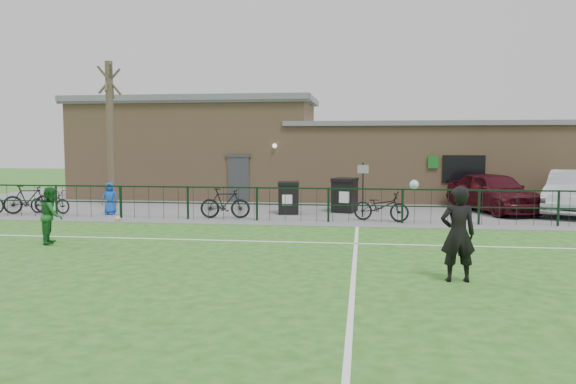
# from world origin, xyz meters

# --- Properties ---
(ground) EXTENTS (90.00, 90.00, 0.00)m
(ground) POSITION_xyz_m (0.00, 0.00, 0.00)
(ground) COLOR #265D1B
(ground) RESTS_ON ground
(paving_strip) EXTENTS (34.00, 13.00, 0.02)m
(paving_strip) POSITION_xyz_m (0.00, 13.50, 0.01)
(paving_strip) COLOR slate
(paving_strip) RESTS_ON ground
(pitch_line_touch) EXTENTS (28.00, 0.10, 0.01)m
(pitch_line_touch) POSITION_xyz_m (0.00, 7.80, 0.00)
(pitch_line_touch) COLOR white
(pitch_line_touch) RESTS_ON ground
(pitch_line_mid) EXTENTS (28.00, 0.10, 0.01)m
(pitch_line_mid) POSITION_xyz_m (0.00, 4.00, 0.00)
(pitch_line_mid) COLOR white
(pitch_line_mid) RESTS_ON ground
(pitch_line_perp) EXTENTS (0.10, 16.00, 0.01)m
(pitch_line_perp) POSITION_xyz_m (2.00, 0.00, 0.00)
(pitch_line_perp) COLOR white
(pitch_line_perp) RESTS_ON ground
(perimeter_fence) EXTENTS (28.00, 0.10, 1.20)m
(perimeter_fence) POSITION_xyz_m (0.00, 8.00, 0.60)
(perimeter_fence) COLOR black
(perimeter_fence) RESTS_ON ground
(bare_tree) EXTENTS (0.30, 0.30, 6.00)m
(bare_tree) POSITION_xyz_m (-8.00, 10.50, 3.00)
(bare_tree) COLOR #473B2B
(bare_tree) RESTS_ON ground
(wheelie_bin_left) EXTENTS (0.84, 0.93, 1.14)m
(wheelie_bin_left) POSITION_xyz_m (-0.65, 10.04, 0.59)
(wheelie_bin_left) COLOR black
(wheelie_bin_left) RESTS_ON paving_strip
(wheelie_bin_right) EXTENTS (1.04, 1.12, 1.25)m
(wheelie_bin_right) POSITION_xyz_m (1.46, 10.88, 0.65)
(wheelie_bin_right) COLOR black
(wheelie_bin_right) RESTS_ON paving_strip
(sign_post) EXTENTS (0.07, 0.07, 2.00)m
(sign_post) POSITION_xyz_m (2.17, 9.44, 1.02)
(sign_post) COLOR black
(sign_post) RESTS_ON paving_strip
(car_maroon) EXTENTS (3.44, 5.03, 1.59)m
(car_maroon) POSITION_xyz_m (7.25, 11.56, 0.82)
(car_maroon) COLOR #3F0B15
(car_maroon) RESTS_ON paving_strip
(car_silver) EXTENTS (3.70, 5.36, 1.67)m
(car_silver) POSITION_xyz_m (10.18, 11.33, 0.86)
(car_silver) COLOR #ACAFB4
(car_silver) RESTS_ON paving_strip
(bicycle_b) EXTENTS (1.89, 1.11, 1.10)m
(bicycle_b) POSITION_xyz_m (-10.54, 8.69, 0.57)
(bicycle_b) COLOR black
(bicycle_b) RESTS_ON paving_strip
(bicycle_c) EXTENTS (1.77, 0.77, 0.90)m
(bicycle_c) POSITION_xyz_m (-9.79, 8.90, 0.47)
(bicycle_c) COLOR black
(bicycle_c) RESTS_ON paving_strip
(bicycle_d) EXTENTS (1.84, 0.66, 1.09)m
(bicycle_d) POSITION_xyz_m (-2.75, 8.45, 0.56)
(bicycle_d) COLOR black
(bicycle_d) RESTS_ON paving_strip
(bicycle_e) EXTENTS (2.06, 1.19, 1.03)m
(bicycle_e) POSITION_xyz_m (2.80, 8.44, 0.53)
(bicycle_e) COLOR black
(bicycle_e) RESTS_ON paving_strip
(spectator_child) EXTENTS (0.67, 0.52, 1.22)m
(spectator_child) POSITION_xyz_m (-7.34, 8.89, 0.63)
(spectator_child) COLOR blue
(spectator_child) RESTS_ON paving_strip
(goalkeeper_kick) EXTENTS (1.10, 3.00, 1.89)m
(goalkeeper_kick) POSITION_xyz_m (4.02, 0.11, 0.96)
(goalkeeper_kick) COLOR black
(goalkeeper_kick) RESTS_ON ground
(outfield_player) EXTENTS (0.82, 0.91, 1.54)m
(outfield_player) POSITION_xyz_m (-6.21, 2.96, 0.77)
(outfield_player) COLOR #1B6023
(outfield_player) RESTS_ON ground
(ball_ground) EXTENTS (0.20, 0.20, 0.20)m
(ball_ground) POSITION_xyz_m (-6.30, 7.26, 0.10)
(ball_ground) COLOR white
(ball_ground) RESTS_ON ground
(clubhouse) EXTENTS (24.25, 5.40, 4.96)m
(clubhouse) POSITION_xyz_m (-0.88, 16.50, 2.22)
(clubhouse) COLOR #A07F59
(clubhouse) RESTS_ON ground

